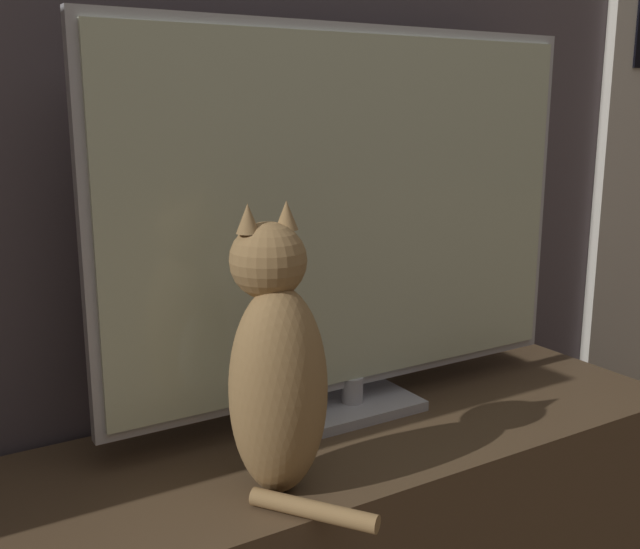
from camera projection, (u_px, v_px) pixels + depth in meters
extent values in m
cube|color=brown|center=(308.00, 542.00, 1.41)|extent=(1.58, 0.46, 0.41)
cube|color=#B7B7BC|center=(352.00, 406.00, 1.50)|extent=(0.26, 0.16, 0.02)
cylinder|color=#B7B7BC|center=(352.00, 389.00, 1.50)|extent=(0.04, 0.04, 0.05)
cube|color=#B7B7BC|center=(352.00, 214.00, 1.42)|extent=(1.02, 0.02, 0.69)
cube|color=beige|center=(356.00, 214.00, 1.41)|extent=(0.99, 0.01, 0.65)
ellipsoid|color=#997547|center=(279.00, 391.00, 1.16)|extent=(0.16, 0.14, 0.34)
ellipsoid|color=silver|center=(263.00, 390.00, 1.21)|extent=(0.09, 0.05, 0.19)
sphere|color=#997547|center=(268.00, 261.00, 1.14)|extent=(0.12, 0.12, 0.12)
cone|color=#997547|center=(248.00, 218.00, 1.11)|extent=(0.04, 0.04, 0.04)
cone|color=#997547|center=(286.00, 215.00, 1.14)|extent=(0.04, 0.04, 0.04)
cylinder|color=#997547|center=(313.00, 510.00, 1.11)|extent=(0.14, 0.18, 0.03)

